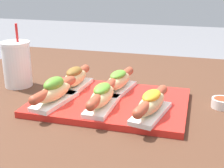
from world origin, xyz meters
The scene contains 8 objects.
serving_tray centered at (0.03, -0.07, 0.69)m, with size 0.44×0.30×0.02m.
hot_dog_0 centered at (-0.11, -0.14, 0.73)m, with size 0.09×0.20×0.08m.
hot_dog_1 centered at (0.02, -0.13, 0.73)m, with size 0.06×0.20×0.07m.
hot_dog_2 centered at (0.16, -0.15, 0.73)m, with size 0.09×0.20×0.07m.
hot_dog_3 centered at (-0.11, -0.01, 0.73)m, with size 0.07×0.20×0.07m.
hot_dog_4 centered at (0.03, 0.00, 0.73)m, with size 0.09×0.20×0.07m.
sauce_bowl centered at (0.34, 0.00, 0.70)m, with size 0.06×0.06×0.03m.
drink_cup centered at (-0.32, 0.01, 0.76)m, with size 0.10×0.10×0.21m.
Camera 1 is at (0.26, -0.87, 1.04)m, focal length 50.00 mm.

